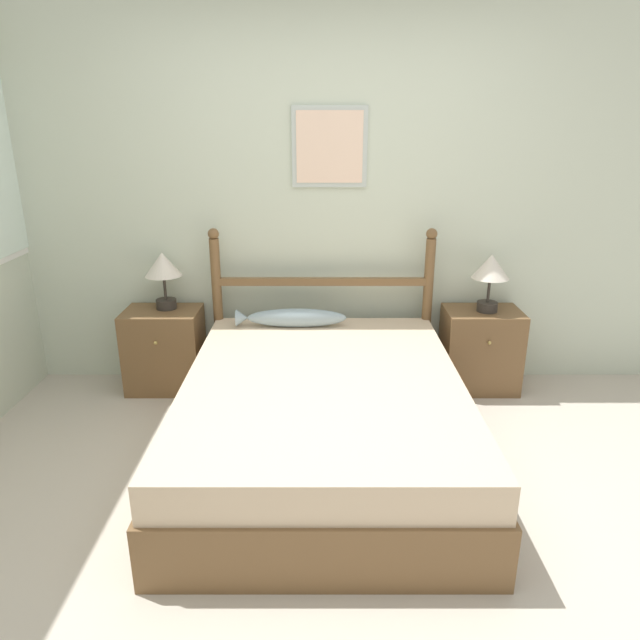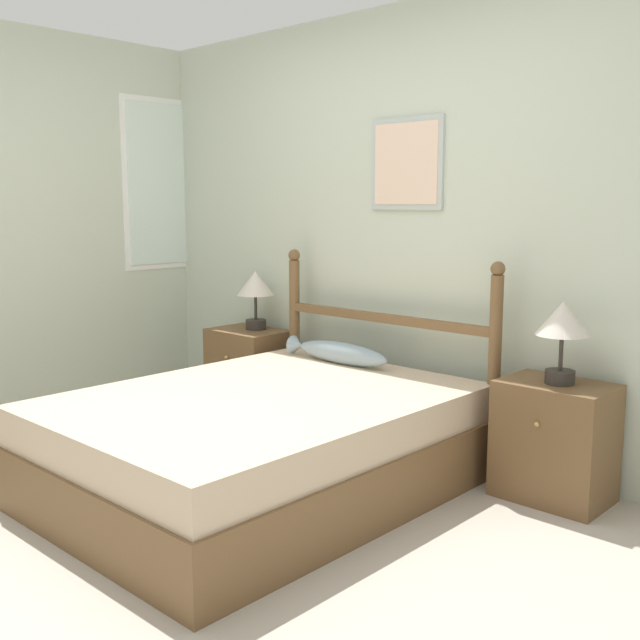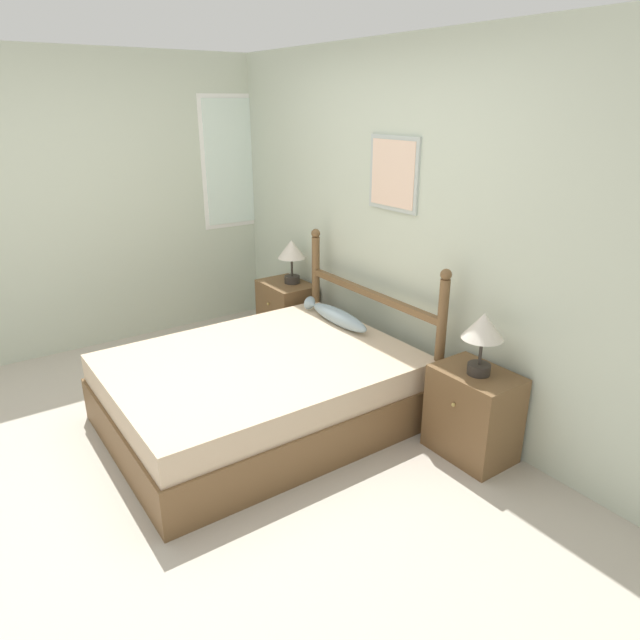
{
  "view_description": "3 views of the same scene",
  "coord_description": "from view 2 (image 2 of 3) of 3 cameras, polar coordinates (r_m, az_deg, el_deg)",
  "views": [
    {
      "loc": [
        -0.04,
        -2.24,
        1.8
      ],
      "look_at": [
        -0.05,
        0.94,
        0.7
      ],
      "focal_mm": 32.0,
      "sensor_mm": 36.0,
      "label": 1
    },
    {
      "loc": [
        2.64,
        -1.84,
        1.43
      ],
      "look_at": [
        -0.05,
        1.04,
        0.81
      ],
      "focal_mm": 42.0,
      "sensor_mm": 36.0,
      "label": 2
    },
    {
      "loc": [
        3.11,
        -1.11,
        2.14
      ],
      "look_at": [
        0.02,
        1.05,
        0.68
      ],
      "focal_mm": 32.0,
      "sensor_mm": 36.0,
      "label": 3
    }
  ],
  "objects": [
    {
      "name": "ground_plane",
      "position": [
        3.52,
        -11.45,
        -15.27
      ],
      "size": [
        16.0,
        16.0,
        0.0
      ],
      "primitive_type": "plane",
      "color": "#B7AD9E"
    },
    {
      "name": "wall_back",
      "position": [
        4.44,
        6.61,
        6.88
      ],
      "size": [
        6.4,
        0.08,
        2.55
      ],
      "color": "beige",
      "rests_on": "ground_plane"
    },
    {
      "name": "bed",
      "position": [
        3.78,
        -4.54,
        -9.36
      ],
      "size": [
        1.53,
        2.02,
        0.5
      ],
      "color": "brown",
      "rests_on": "ground_plane"
    },
    {
      "name": "headboard",
      "position": [
        4.38,
        4.84,
        -1.68
      ],
      "size": [
        1.54,
        0.08,
        1.14
      ],
      "color": "brown",
      "rests_on": "ground_plane"
    },
    {
      "name": "nightstand_left",
      "position": [
        5.15,
        -5.46,
        -3.91
      ],
      "size": [
        0.52,
        0.39,
        0.58
      ],
      "color": "brown",
      "rests_on": "ground_plane"
    },
    {
      "name": "nightstand_right",
      "position": [
        3.84,
        17.45,
        -8.79
      ],
      "size": [
        0.52,
        0.39,
        0.58
      ],
      "color": "brown",
      "rests_on": "ground_plane"
    },
    {
      "name": "table_lamp_left",
      "position": [
        5.07,
        -4.94,
        2.45
      ],
      "size": [
        0.25,
        0.25,
        0.4
      ],
      "color": "#2D2823",
      "rests_on": "nightstand_left"
    },
    {
      "name": "table_lamp_right",
      "position": [
        3.69,
        17.99,
        -0.37
      ],
      "size": [
        0.25,
        0.25,
        0.4
      ],
      "color": "#2D2823",
      "rests_on": "nightstand_right"
    },
    {
      "name": "fish_pillow",
      "position": [
        4.4,
        1.33,
        -2.48
      ],
      "size": [
        0.74,
        0.11,
        0.13
      ],
      "color": "#8499A3",
      "rests_on": "bed"
    }
  ]
}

